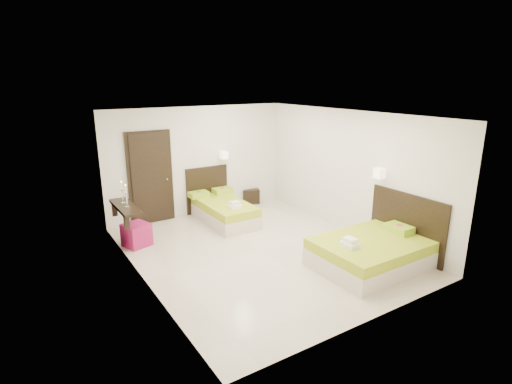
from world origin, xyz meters
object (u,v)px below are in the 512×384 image
bed_double (373,250)px  bed_single (222,209)px  ottoman (137,235)px  nightstand (250,196)px

bed_double → bed_single: bearing=108.3°
bed_single → bed_double: (1.16, -3.51, -0.00)m
bed_single → bed_double: bed_double is taller
bed_double → ottoman: (-3.29, 3.13, -0.05)m
nightstand → bed_single: bearing=-127.9°
ottoman → bed_double: bearing=-43.6°
nightstand → ottoman: ottoman is taller
bed_single → ottoman: (-2.13, -0.38, -0.05)m
nightstand → ottoman: bearing=-141.6°
bed_single → bed_double: size_ratio=0.96×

